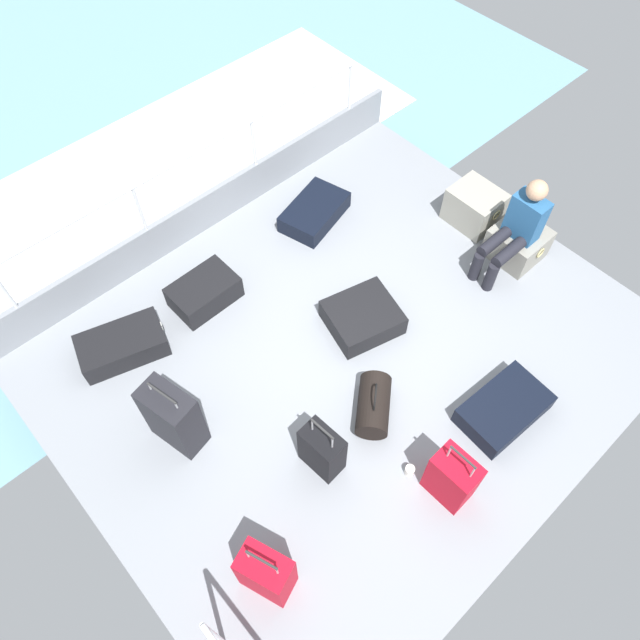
{
  "coord_description": "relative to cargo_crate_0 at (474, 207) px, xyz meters",
  "views": [
    {
      "loc": [
        1.95,
        -2.15,
        4.88
      ],
      "look_at": [
        -0.32,
        -0.07,
        0.25
      ],
      "focal_mm": 33.76,
      "sensor_mm": 36.0,
      "label": 1
    }
  ],
  "objects": [
    {
      "name": "gunwale_port",
      "position": [
        -1.87,
        -2.15,
        0.02
      ],
      "size": [
        0.06,
        5.2,
        0.45
      ],
      "primitive_type": "cube",
      "color": "gray",
      "rests_on": "ground_plane"
    },
    {
      "name": "ground_plane",
      "position": [
        0.3,
        -2.15,
        -0.23
      ],
      "size": [
        4.4,
        5.2,
        0.06
      ],
      "primitive_type": "cube",
      "color": "gray"
    },
    {
      "name": "railing_port",
      "position": [
        -1.87,
        -2.15,
        0.58
      ],
      "size": [
        0.04,
        4.2,
        1.02
      ],
      "color": "silver",
      "rests_on": "ground_plane"
    },
    {
      "name": "suitcase_2",
      "position": [
        0.17,
        -1.84,
        -0.09
      ],
      "size": [
        0.73,
        0.77,
        0.23
      ],
      "color": "black",
      "rests_on": "ground_plane"
    },
    {
      "name": "suitcase_7",
      "position": [
        1.35,
        -4.0,
        0.08
      ],
      "size": [
        0.44,
        0.35,
        0.71
      ],
      "color": "#B70C1E",
      "rests_on": "ground_plane"
    },
    {
      "name": "passenger_seated",
      "position": [
        0.61,
        -0.22,
        0.33
      ],
      "size": [
        0.34,
        0.66,
        1.05
      ],
      "color": "#26598C",
      "rests_on": "ground_plane"
    },
    {
      "name": "paper_cup",
      "position": [
        1.49,
        -2.6,
        -0.15
      ],
      "size": [
        0.08,
        0.08,
        0.1
      ],
      "primitive_type": "cylinder",
      "color": "white",
      "rests_on": "ground_plane"
    },
    {
      "name": "cargo_crate_1",
      "position": [
        0.61,
        -0.04,
        -0.03
      ],
      "size": [
        0.54,
        0.5,
        0.35
      ],
      "color": "gray",
      "rests_on": "ground_plane"
    },
    {
      "name": "suitcase_8",
      "position": [
        1.68,
        -1.6,
        -0.1
      ],
      "size": [
        0.53,
        0.81,
        0.2
      ],
      "color": "black",
      "rests_on": "ground_plane"
    },
    {
      "name": "suitcase_4",
      "position": [
        -1.17,
        -1.25,
        -0.1
      ],
      "size": [
        0.65,
        0.85,
        0.2
      ],
      "color": "black",
      "rests_on": "ground_plane"
    },
    {
      "name": "suitcase_0",
      "position": [
        1.79,
        -2.47,
        0.07
      ],
      "size": [
        0.37,
        0.26,
        0.73
      ],
      "color": "#B70C1E",
      "rests_on": "ground_plane"
    },
    {
      "name": "suitcase_1",
      "position": [
        0.93,
        -3.07,
        0.05
      ],
      "size": [
        0.37,
        0.24,
        0.69
      ],
      "color": "black",
      "rests_on": "ground_plane"
    },
    {
      "name": "cargo_crate_0",
      "position": [
        0.0,
        0.0,
        0.0
      ],
      "size": [
        0.56,
        0.44,
        0.41
      ],
      "color": "gray",
      "rests_on": "ground_plane"
    },
    {
      "name": "duffel_bag",
      "position": [
        0.9,
        -2.43,
        -0.06
      ],
      "size": [
        0.56,
        0.59,
        0.41
      ],
      "color": "black",
      "rests_on": "ground_plane"
    },
    {
      "name": "sea_wake",
      "position": [
        -3.3,
        -2.15,
        -0.54
      ],
      "size": [
        12.0,
        12.0,
        0.01
      ],
      "color": "#6B99A8",
      "rests_on": "ground_plane"
    },
    {
      "name": "suitcase_6",
      "position": [
        -1.11,
        -3.71,
        -0.09
      ],
      "size": [
        0.64,
        0.87,
        0.23
      ],
      "color": "black",
      "rests_on": "ground_plane"
    },
    {
      "name": "suitcase_3",
      "position": [
        -0.07,
        -3.8,
        0.15
      ],
      "size": [
        0.5,
        0.35,
        0.8
      ],
      "color": "black",
      "rests_on": "ground_plane"
    },
    {
      "name": "suitcase_5",
      "position": [
        -1.08,
        -2.79,
        -0.07
      ],
      "size": [
        0.44,
        0.66,
        0.26
      ],
      "color": "black",
      "rests_on": "ground_plane"
    }
  ]
}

